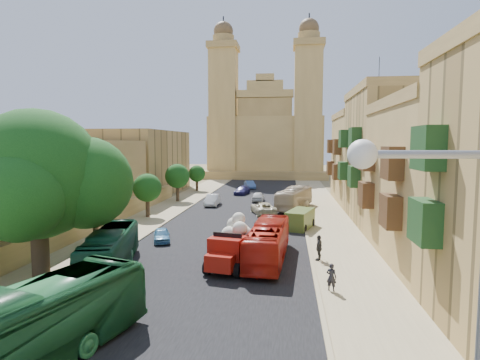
% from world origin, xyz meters
% --- Properties ---
extents(ground, '(260.00, 260.00, 0.00)m').
position_xyz_m(ground, '(0.00, 0.00, 0.00)').
color(ground, brown).
extents(road_surface, '(14.00, 140.00, 0.01)m').
position_xyz_m(road_surface, '(0.00, 30.00, 0.01)').
color(road_surface, black).
rests_on(road_surface, ground).
extents(sidewalk_east, '(5.00, 140.00, 0.01)m').
position_xyz_m(sidewalk_east, '(9.50, 30.00, 0.01)').
color(sidewalk_east, tan).
rests_on(sidewalk_east, ground).
extents(sidewalk_west, '(5.00, 140.00, 0.01)m').
position_xyz_m(sidewalk_west, '(-9.50, 30.00, 0.01)').
color(sidewalk_west, tan).
rests_on(sidewalk_west, ground).
extents(kerb_east, '(0.25, 140.00, 0.12)m').
position_xyz_m(kerb_east, '(7.00, 30.00, 0.06)').
color(kerb_east, tan).
rests_on(kerb_east, ground).
extents(kerb_west, '(0.25, 140.00, 0.12)m').
position_xyz_m(kerb_west, '(-7.00, 30.00, 0.06)').
color(kerb_west, tan).
rests_on(kerb_west, ground).
extents(townhouse_b, '(9.00, 14.00, 14.90)m').
position_xyz_m(townhouse_b, '(15.95, 11.00, 5.66)').
color(townhouse_b, '#AA894C').
rests_on(townhouse_b, ground).
extents(townhouse_c, '(9.00, 14.00, 17.40)m').
position_xyz_m(townhouse_c, '(15.95, 25.00, 6.91)').
color(townhouse_c, tan).
rests_on(townhouse_c, ground).
extents(townhouse_d, '(9.00, 14.00, 15.90)m').
position_xyz_m(townhouse_d, '(15.95, 39.00, 6.16)').
color(townhouse_d, '#AA894C').
rests_on(townhouse_d, ground).
extents(west_wall, '(1.00, 40.00, 1.80)m').
position_xyz_m(west_wall, '(-12.50, 20.00, 0.90)').
color(west_wall, '#AA894C').
rests_on(west_wall, ground).
extents(west_building_low, '(10.00, 28.00, 8.40)m').
position_xyz_m(west_building_low, '(-18.00, 18.00, 4.20)').
color(west_building_low, olive).
rests_on(west_building_low, ground).
extents(west_building_mid, '(10.00, 22.00, 10.00)m').
position_xyz_m(west_building_mid, '(-18.00, 44.00, 5.00)').
color(west_building_mid, tan).
rests_on(west_building_mid, ground).
extents(church, '(28.00, 22.50, 36.30)m').
position_xyz_m(church, '(-0.00, 78.61, 9.52)').
color(church, '#AA894C').
rests_on(church, ground).
extents(ficus_tree, '(10.17, 9.36, 10.17)m').
position_xyz_m(ficus_tree, '(-9.41, 4.01, 6.01)').
color(ficus_tree, '#39291C').
rests_on(ficus_tree, ground).
extents(street_tree_a, '(3.07, 3.07, 4.72)m').
position_xyz_m(street_tree_a, '(-10.00, 12.00, 3.15)').
color(street_tree_a, '#39291C').
rests_on(street_tree_a, ground).
extents(street_tree_b, '(3.11, 3.11, 4.78)m').
position_xyz_m(street_tree_b, '(-10.00, 24.00, 3.20)').
color(street_tree_b, '#39291C').
rests_on(street_tree_b, ground).
extents(street_tree_c, '(3.38, 3.38, 5.20)m').
position_xyz_m(street_tree_c, '(-10.00, 36.00, 3.48)').
color(street_tree_c, '#39291C').
rests_on(street_tree_c, ground).
extents(street_tree_d, '(2.82, 2.82, 4.33)m').
position_xyz_m(street_tree_d, '(-10.00, 48.00, 2.89)').
color(street_tree_d, '#39291C').
rests_on(street_tree_d, ground).
extents(streetlamp, '(2.11, 0.44, 8.22)m').
position_xyz_m(streetlamp, '(7.72, -12.00, 5.20)').
color(streetlamp, gray).
rests_on(streetlamp, ground).
extents(red_truck, '(3.37, 6.19, 3.45)m').
position_xyz_m(red_truck, '(1.83, 7.69, 1.52)').
color(red_truck, maroon).
rests_on(red_truck, ground).
extents(olive_pickup, '(3.03, 4.62, 1.76)m').
position_xyz_m(olive_pickup, '(6.50, 20.00, 0.86)').
color(olive_pickup, '#475A22').
rests_on(olive_pickup, ground).
extents(bus_green_south, '(6.03, 11.54, 3.14)m').
position_xyz_m(bus_green_south, '(-4.00, -5.99, 1.57)').
color(bus_green_south, '#1E5B30').
rests_on(bus_green_south, ground).
extents(bus_green_north, '(4.20, 9.63, 2.61)m').
position_xyz_m(bus_green_north, '(-5.98, 5.91, 1.31)').
color(bus_green_north, '#134C30').
rests_on(bus_green_north, ground).
extents(bus_red_east, '(2.82, 9.61, 2.64)m').
position_xyz_m(bus_red_east, '(4.00, 9.08, 1.32)').
color(bus_red_east, '#B61F12').
rests_on(bus_red_east, ground).
extents(bus_cream_east, '(4.76, 9.83, 2.67)m').
position_xyz_m(bus_cream_east, '(6.11, 31.04, 1.33)').
color(bus_cream_east, tan).
rests_on(bus_cream_east, ground).
extents(car_blue_a, '(2.28, 3.48, 1.10)m').
position_xyz_m(car_blue_a, '(-5.00, 13.42, 0.55)').
color(car_blue_a, '#4A8BB9').
rests_on(car_blue_a, ground).
extents(car_white_a, '(1.53, 4.38, 1.44)m').
position_xyz_m(car_white_a, '(-4.40, 32.65, 0.72)').
color(car_white_a, white).
rests_on(car_white_a, ground).
extents(car_cream, '(3.56, 5.37, 1.37)m').
position_xyz_m(car_cream, '(2.55, 27.12, 0.69)').
color(car_cream, beige).
rests_on(car_cream, ground).
extents(car_dkblue, '(2.49, 4.50, 1.23)m').
position_xyz_m(car_dkblue, '(-1.85, 44.01, 0.62)').
color(car_dkblue, '#1C1953').
rests_on(car_dkblue, ground).
extents(car_white_b, '(1.61, 3.97, 1.35)m').
position_xyz_m(car_white_b, '(1.22, 36.96, 0.68)').
color(car_white_b, silver).
rests_on(car_white_b, ground).
extents(car_blue_b, '(2.57, 4.31, 1.34)m').
position_xyz_m(car_blue_b, '(-1.45, 52.49, 0.67)').
color(car_blue_b, '#4163A5').
rests_on(car_blue_b, ground).
extents(pedestrian_a, '(0.67, 0.57, 1.56)m').
position_xyz_m(pedestrian_a, '(7.75, 3.83, 0.78)').
color(pedestrian_a, black).
rests_on(pedestrian_a, ground).
extents(pedestrian_c, '(0.79, 1.14, 1.79)m').
position_xyz_m(pedestrian_c, '(7.50, 9.58, 0.90)').
color(pedestrian_c, '#343535').
rests_on(pedestrian_c, ground).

